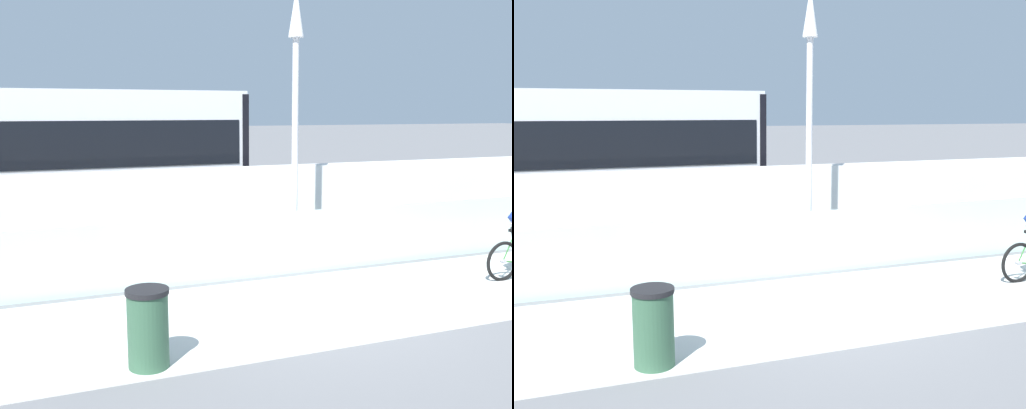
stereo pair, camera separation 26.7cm
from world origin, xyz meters
The scene contains 9 objects.
ground_plane centered at (0.00, 0.00, 0.00)m, with size 200.00×200.00×0.00m, color slate.
bike_path_deck centered at (0.00, 0.00, 0.01)m, with size 32.00×3.20×0.01m, color silver.
glass_parapet centered at (0.00, 1.85, 0.58)m, with size 32.00×0.05×1.16m, color silver.
concrete_barrier_wall centered at (0.00, 3.65, 0.91)m, with size 32.00×0.36×1.83m, color white.
tram_rail_near centered at (0.00, 6.13, 0.00)m, with size 32.00×0.08×0.01m, color #595654.
tram_rail_far centered at (0.00, 7.57, 0.00)m, with size 32.00×0.08×0.01m, color #595654.
tram centered at (-4.60, 6.85, 1.89)m, with size 11.06×2.54×3.81m.
lamp_post_antenna centered at (0.54, 2.15, 3.29)m, with size 0.28×0.28×5.20m.
trash_bin centered at (-2.95, -1.25, 0.48)m, with size 0.51×0.51×0.96m.
Camera 1 is at (-4.23, -7.87, 3.00)m, focal length 41.75 mm.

